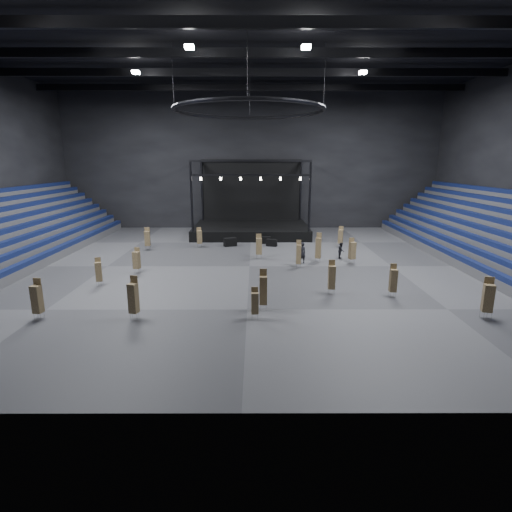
{
  "coord_description": "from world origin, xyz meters",
  "views": [
    {
      "loc": [
        0.5,
        -33.87,
        9.0
      ],
      "look_at": [
        0.57,
        -2.0,
        1.4
      ],
      "focal_mm": 28.0,
      "sensor_mm": 36.0,
      "label": 1
    }
  ],
  "objects_px": {
    "chair_stack_14": "(147,238)",
    "chair_stack_7": "(318,247)",
    "flight_case_mid": "(272,243)",
    "chair_stack_1": "(255,302)",
    "chair_stack_10": "(133,297)",
    "crew_member": "(341,250)",
    "chair_stack_12": "(352,250)",
    "chair_stack_15": "(263,290)",
    "chair_stack_4": "(332,277)",
    "chair_stack_13": "(199,237)",
    "flight_case_right": "(265,240)",
    "chair_stack_0": "(259,246)",
    "chair_stack_6": "(137,260)",
    "man_center": "(302,253)",
    "flight_case_left": "(230,242)",
    "chair_stack_11": "(488,297)",
    "chair_stack_9": "(341,236)",
    "chair_stack_8": "(37,298)",
    "stage": "(251,222)",
    "chair_stack_2": "(393,280)",
    "chair_stack_3": "(299,254)",
    "chair_stack_5": "(99,271)"
  },
  "relations": [
    {
      "from": "chair_stack_10",
      "to": "crew_member",
      "type": "bearing_deg",
      "value": 58.93
    },
    {
      "from": "chair_stack_13",
      "to": "man_center",
      "type": "height_order",
      "value": "chair_stack_13"
    },
    {
      "from": "crew_member",
      "to": "flight_case_left",
      "type": "bearing_deg",
      "value": 82.78
    },
    {
      "from": "chair_stack_11",
      "to": "chair_stack_9",
      "type": "bearing_deg",
      "value": 119.55
    },
    {
      "from": "chair_stack_4",
      "to": "chair_stack_9",
      "type": "relative_size",
      "value": 1.08
    },
    {
      "from": "flight_case_right",
      "to": "chair_stack_9",
      "type": "height_order",
      "value": "chair_stack_9"
    },
    {
      "from": "chair_stack_6",
      "to": "chair_stack_15",
      "type": "bearing_deg",
      "value": -25.09
    },
    {
      "from": "flight_case_mid",
      "to": "crew_member",
      "type": "relative_size",
      "value": 0.77
    },
    {
      "from": "flight_case_mid",
      "to": "chair_stack_15",
      "type": "xyz_separation_m",
      "value": [
        -1.29,
        -19.04,
        0.94
      ]
    },
    {
      "from": "chair_stack_4",
      "to": "chair_stack_14",
      "type": "distance_m",
      "value": 21.72
    },
    {
      "from": "chair_stack_6",
      "to": "chair_stack_4",
      "type": "bearing_deg",
      "value": -5.32
    },
    {
      "from": "chair_stack_7",
      "to": "chair_stack_14",
      "type": "bearing_deg",
      "value": -178.52
    },
    {
      "from": "chair_stack_6",
      "to": "chair_stack_10",
      "type": "bearing_deg",
      "value": -60.59
    },
    {
      "from": "chair_stack_13",
      "to": "chair_stack_15",
      "type": "distance_m",
      "value": 19.65
    },
    {
      "from": "chair_stack_6",
      "to": "man_center",
      "type": "relative_size",
      "value": 1.11
    },
    {
      "from": "flight_case_right",
      "to": "chair_stack_0",
      "type": "distance_m",
      "value": 7.21
    },
    {
      "from": "stage",
      "to": "chair_stack_6",
      "type": "distance_m",
      "value": 20.61
    },
    {
      "from": "flight_case_mid",
      "to": "chair_stack_1",
      "type": "xyz_separation_m",
      "value": [
        -1.81,
        -20.49,
        0.62
      ]
    },
    {
      "from": "chair_stack_7",
      "to": "chair_stack_11",
      "type": "xyz_separation_m",
      "value": [
        7.77,
        -13.45,
        -0.05
      ]
    },
    {
      "from": "chair_stack_12",
      "to": "man_center",
      "type": "height_order",
      "value": "chair_stack_12"
    },
    {
      "from": "chair_stack_4",
      "to": "chair_stack_10",
      "type": "height_order",
      "value": "chair_stack_10"
    },
    {
      "from": "chair_stack_6",
      "to": "chair_stack_15",
      "type": "distance_m",
      "value": 13.19
    },
    {
      "from": "chair_stack_1",
      "to": "chair_stack_2",
      "type": "distance_m",
      "value": 10.13
    },
    {
      "from": "chair_stack_9",
      "to": "chair_stack_0",
      "type": "bearing_deg",
      "value": -130.53
    },
    {
      "from": "chair_stack_15",
      "to": "chair_stack_0",
      "type": "bearing_deg",
      "value": 90.42
    },
    {
      "from": "chair_stack_14",
      "to": "chair_stack_7",
      "type": "bearing_deg",
      "value": -24.41
    },
    {
      "from": "flight_case_left",
      "to": "chair_stack_5",
      "type": "xyz_separation_m",
      "value": [
        -8.81,
        -14.15,
        0.66
      ]
    },
    {
      "from": "flight_case_right",
      "to": "chair_stack_14",
      "type": "relative_size",
      "value": 0.5
    },
    {
      "from": "stage",
      "to": "flight_case_mid",
      "type": "relative_size",
      "value": 12.14
    },
    {
      "from": "chair_stack_1",
      "to": "flight_case_mid",
      "type": "bearing_deg",
      "value": 81.67
    },
    {
      "from": "chair_stack_13",
      "to": "crew_member",
      "type": "height_order",
      "value": "chair_stack_13"
    },
    {
      "from": "chair_stack_3",
      "to": "man_center",
      "type": "xyz_separation_m",
      "value": [
        0.47,
        1.48,
        -0.26
      ]
    },
    {
      "from": "chair_stack_10",
      "to": "chair_stack_11",
      "type": "distance_m",
      "value": 20.55
    },
    {
      "from": "chair_stack_0",
      "to": "chair_stack_12",
      "type": "bearing_deg",
      "value": -17.41
    },
    {
      "from": "chair_stack_1",
      "to": "chair_stack_9",
      "type": "distance_m",
      "value": 22.0
    },
    {
      "from": "chair_stack_10",
      "to": "chair_stack_11",
      "type": "height_order",
      "value": "chair_stack_10"
    },
    {
      "from": "chair_stack_3",
      "to": "crew_member",
      "type": "bearing_deg",
      "value": 43.51
    },
    {
      "from": "chair_stack_6",
      "to": "chair_stack_1",
      "type": "bearing_deg",
      "value": -31.11
    },
    {
      "from": "flight_case_left",
      "to": "chair_stack_10",
      "type": "xyz_separation_m",
      "value": [
        -4.34,
        -20.53,
        0.87
      ]
    },
    {
      "from": "chair_stack_12",
      "to": "chair_stack_15",
      "type": "height_order",
      "value": "chair_stack_15"
    },
    {
      "from": "flight_case_mid",
      "to": "flight_case_right",
      "type": "distance_m",
      "value": 1.58
    },
    {
      "from": "chair_stack_4",
      "to": "chair_stack_13",
      "type": "xyz_separation_m",
      "value": [
        -11.24,
        15.52,
        -0.1
      ]
    },
    {
      "from": "chair_stack_11",
      "to": "chair_stack_12",
      "type": "bearing_deg",
      "value": 127.58
    },
    {
      "from": "chair_stack_9",
      "to": "chair_stack_7",
      "type": "bearing_deg",
      "value": -98.54
    },
    {
      "from": "flight_case_right",
      "to": "chair_stack_4",
      "type": "relative_size",
      "value": 0.49
    },
    {
      "from": "chair_stack_13",
      "to": "chair_stack_11",
      "type": "bearing_deg",
      "value": -63.24
    },
    {
      "from": "chair_stack_3",
      "to": "chair_stack_14",
      "type": "height_order",
      "value": "chair_stack_3"
    },
    {
      "from": "stage",
      "to": "chair_stack_6",
      "type": "xyz_separation_m",
      "value": [
        -9.21,
        -18.43,
        -0.31
      ]
    },
    {
      "from": "flight_case_right",
      "to": "chair_stack_10",
      "type": "distance_m",
      "value": 23.42
    },
    {
      "from": "chair_stack_8",
      "to": "chair_stack_11",
      "type": "relative_size",
      "value": 0.98
    }
  ]
}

